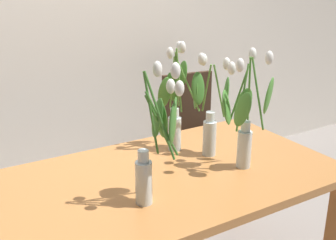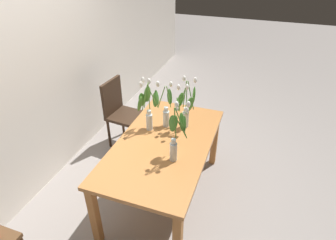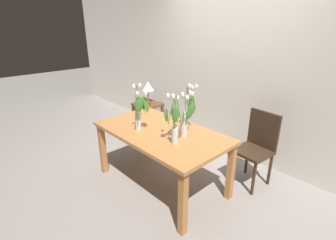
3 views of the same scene
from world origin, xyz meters
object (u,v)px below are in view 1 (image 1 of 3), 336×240
(dining_table, at_px, (168,191))
(tulip_vase_1, at_px, (245,122))
(dining_chair, at_px, (193,129))
(tulip_vase_3, at_px, (177,106))
(tulip_vase_0, at_px, (211,120))
(tulip_vase_2, at_px, (155,147))

(dining_table, bearing_deg, tulip_vase_1, -18.23)
(tulip_vase_1, xyz_separation_m, dining_chair, (0.41, 1.02, -0.44))
(tulip_vase_3, bearing_deg, tulip_vase_0, -55.60)
(tulip_vase_0, distance_m, tulip_vase_2, 0.55)
(tulip_vase_0, bearing_deg, tulip_vase_1, -78.56)
(tulip_vase_0, height_order, tulip_vase_2, tulip_vase_2)
(tulip_vase_1, relative_size, tulip_vase_2, 0.97)
(dining_table, relative_size, tulip_vase_1, 2.84)
(tulip_vase_1, bearing_deg, dining_table, 161.77)
(tulip_vase_2, height_order, tulip_vase_3, tulip_vase_2)
(tulip_vase_0, height_order, dining_chair, tulip_vase_0)
(dining_chair, bearing_deg, tulip_vase_3, -129.91)
(tulip_vase_0, bearing_deg, tulip_vase_2, -149.76)
(dining_table, distance_m, tulip_vase_0, 0.42)
(tulip_vase_2, xyz_separation_m, tulip_vase_3, (0.37, 0.42, -0.01))
(tulip_vase_0, height_order, tulip_vase_1, tulip_vase_1)
(tulip_vase_1, distance_m, tulip_vase_2, 0.52)
(tulip_vase_0, bearing_deg, dining_table, -162.80)
(dining_table, relative_size, tulip_vase_3, 2.83)
(tulip_vase_0, distance_m, tulip_vase_1, 0.22)
(dining_table, xyz_separation_m, tulip_vase_1, (0.35, -0.11, 0.32))
(dining_chair, bearing_deg, tulip_vase_1, -111.77)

